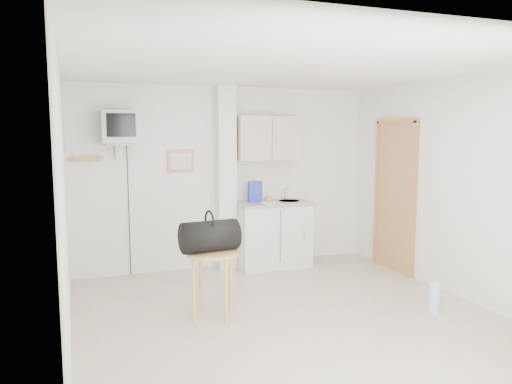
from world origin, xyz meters
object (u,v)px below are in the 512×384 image
object	(u,v)px
round_table	(213,262)
water_bottle	(435,297)
crt_television	(120,128)
duffel_bag	(210,236)

from	to	relation	value
round_table	water_bottle	world-z (taller)	round_table
crt_television	duffel_bag	bearing A→B (deg)	-65.99
water_bottle	duffel_bag	bearing A→B (deg)	162.21
round_table	duffel_bag	distance (m)	0.27
crt_television	water_bottle	world-z (taller)	crt_television
round_table	water_bottle	distance (m)	2.37
crt_television	duffel_bag	world-z (taller)	crt_television
duffel_bag	water_bottle	size ratio (longest dim) A/B	1.70
duffel_bag	round_table	bearing A→B (deg)	-39.99
crt_television	water_bottle	bearing A→B (deg)	-37.98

